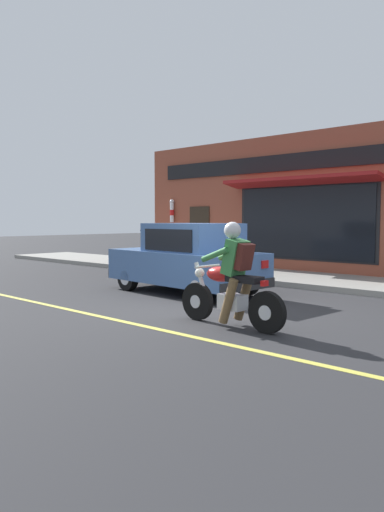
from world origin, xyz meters
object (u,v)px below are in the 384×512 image
Objects in this scene: traffic_cone at (202,259)px; car_hatchback at (187,259)px; fire_hydrant at (149,250)px; motorcycle_with_rider at (231,283)px.

car_hatchback is at bearing -142.34° from traffic_cone.
traffic_cone is at bearing -97.10° from fire_hydrant.
motorcycle_with_rider is 2.30× the size of fire_hydrant.
fire_hydrant is (0.36, 2.87, 0.14)m from traffic_cone.
motorcycle_with_rider is 10.35m from fire_hydrant.
motorcycle_with_rider is 7.91m from traffic_cone.
fire_hydrant is at bearing 55.01° from motorcycle_with_rider.
traffic_cone is 0.68× the size of fire_hydrant.
fire_hydrant reaches higher than traffic_cone.
traffic_cone is (3.52, 2.72, -0.33)m from car_hatchback.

